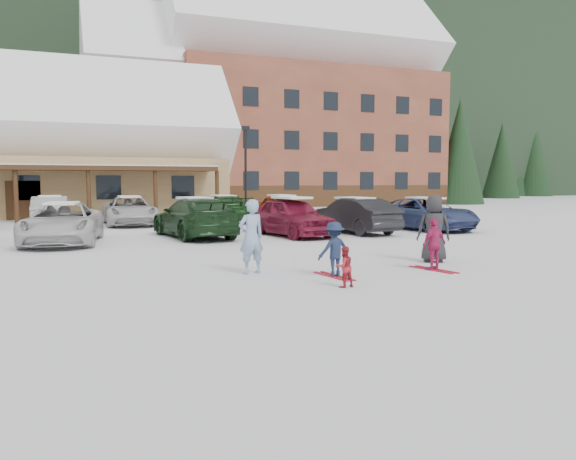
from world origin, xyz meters
name	(u,v)px	position (x,y,z in m)	size (l,w,h in m)	color
ground	(292,277)	(0.00, 0.00, 0.00)	(160.00, 160.00, 0.00)	white
forested_hillside	(94,76)	(0.00, 85.00, 19.00)	(300.00, 70.00, 38.00)	black
alpine_hotel	(281,112)	(14.27, 38.00, 8.63)	(31.48, 14.01, 21.48)	brown
lamp_post	(246,164)	(6.19, 23.42, 3.26)	(0.50, 0.25, 5.73)	black
conifer_1	(460,138)	(30.00, 32.00, 6.26)	(4.84, 4.84, 11.22)	black
conifer_3	(182,151)	(6.00, 44.00, 5.12)	(3.96, 3.96, 9.18)	black
conifer_4	(411,144)	(34.00, 46.00, 6.54)	(5.06, 5.06, 11.73)	black
adult_skier	(251,237)	(-0.70, 0.83, 0.89)	(0.65, 0.42, 1.77)	#86A4C5
toddler_red	(344,267)	(0.56, -1.50, 0.43)	(0.42, 0.32, 0.86)	#AA222D
child_navy	(334,249)	(0.94, -0.27, 0.64)	(0.82, 0.47, 1.27)	#172440
skis_child_navy	(334,276)	(0.94, -0.27, 0.01)	(0.20, 1.40, 0.03)	red
child_magenta	(434,244)	(3.66, -0.32, 0.65)	(0.76, 0.32, 1.30)	#B6225C
skis_child_magenta	(434,270)	(3.66, -0.32, 0.01)	(0.20, 1.40, 0.03)	red
bystander_dark	(434,229)	(4.49, 0.84, 0.92)	(0.89, 0.58, 1.83)	#262629
parked_car_2	(63,223)	(-4.90, 9.27, 0.72)	(2.39, 5.17, 1.44)	silver
parked_car_3	(195,218)	(-0.12, 9.85, 0.77)	(2.16, 5.32, 1.54)	#183519
parked_car_4	(292,217)	(3.59, 8.91, 0.77)	(1.82, 4.53, 1.55)	maroon
parked_car_5	(355,215)	(6.54, 9.14, 0.74)	(1.57, 4.51, 1.49)	black
parked_car_6	(425,214)	(10.26, 9.38, 0.72)	(2.39, 5.18, 1.44)	navy
parked_car_9	(50,211)	(-5.48, 17.52, 0.73)	(1.55, 4.45, 1.47)	#A5A5A9
parked_car_10	(130,211)	(-1.85, 16.99, 0.71)	(2.37, 5.13, 1.43)	silver
parked_car_11	(223,209)	(2.98, 17.13, 0.71)	(1.99, 4.89, 1.42)	#183F18
parked_car_12	(281,208)	(6.02, 16.45, 0.71)	(1.68, 4.18, 1.42)	#9B2A0A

